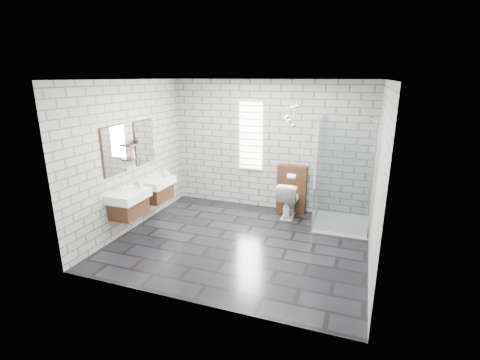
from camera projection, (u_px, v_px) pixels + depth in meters
The scene contains 20 objects.
floor at pixel (240, 242), 6.03m from camera, with size 4.20×3.60×0.02m, color black.
ceiling at pixel (240, 79), 5.25m from camera, with size 4.20×3.60×0.02m, color white.
wall_back at pixel (269, 146), 7.27m from camera, with size 4.20×0.02×2.70m, color #A1A19C.
wall_front at pixel (187, 202), 4.00m from camera, with size 4.20×0.02×2.70m, color #A1A19C.
wall_left at pixel (131, 156), 6.32m from camera, with size 0.02×3.60×2.70m, color #A1A19C.
wall_right at pixel (379, 178), 4.95m from camera, with size 0.02×3.60×2.70m, color #A1A19C.
vanity_left at pixel (127, 197), 6.00m from camera, with size 0.47×0.70×1.57m.
vanity_right at pixel (155, 183), 6.78m from camera, with size 0.47×0.70×1.57m.
shelf_lower at pixel (133, 159), 6.26m from camera, with size 0.14×0.30×0.03m, color #452615.
shelf_upper at pixel (132, 145), 6.18m from camera, with size 0.14×0.30×0.03m, color #452615.
window at pixel (251, 136), 7.32m from camera, with size 0.56×0.05×1.48m.
cistern_panel at pixel (292, 189), 7.24m from camera, with size 0.60×0.20×1.00m, color #452615.
flush_plate at pixel (291, 176), 7.06m from camera, with size 0.18×0.01×0.12m, color silver.
shower_enclosure at pixel (337, 202), 6.46m from camera, with size 1.00×1.00×2.03m.
pendant_cluster at pixel (292, 115), 6.49m from camera, with size 0.24×0.24×0.88m.
toilet at pixel (289, 199), 7.05m from camera, with size 0.40×0.71×0.72m, color white.
soap_bottle_a at pixel (140, 182), 6.16m from camera, with size 0.08×0.09×0.19m, color #B2B2B2.
soap_bottle_b at pixel (166, 173), 6.80m from camera, with size 0.14×0.14×0.18m, color #B2B2B2.
soap_bottle_c at pixel (132, 153), 6.20m from camera, with size 0.08×0.08×0.22m, color #B2B2B2.
vase at pixel (136, 140), 6.25m from camera, with size 0.11×0.11×0.11m, color #B2B2B2.
Camera 1 is at (1.85, -5.15, 2.74)m, focal length 26.00 mm.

